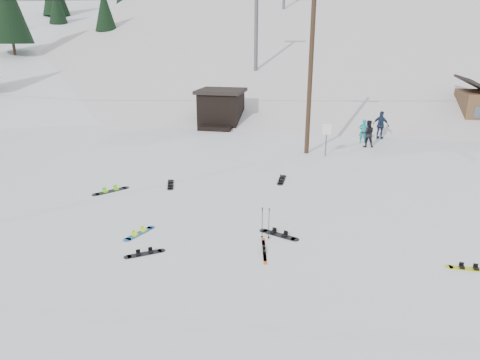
# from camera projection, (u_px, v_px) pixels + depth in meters

# --- Properties ---
(ground) EXTENTS (200.00, 200.00, 0.00)m
(ground) POSITION_uv_depth(u_px,v_px,m) (204.00, 268.00, 12.57)
(ground) COLOR white
(ground) RESTS_ON ground
(ski_slope) EXTENTS (60.00, 85.24, 65.97)m
(ski_slope) POSITION_uv_depth(u_px,v_px,m) (308.00, 161.00, 67.32)
(ski_slope) COLOR silver
(ski_slope) RESTS_ON ground
(ridge_left) EXTENTS (47.54, 95.03, 58.38)m
(ridge_left) POSITION_uv_depth(u_px,v_px,m) (77.00, 153.00, 67.84)
(ridge_left) COLOR white
(ridge_left) RESTS_ON ground
(treeline_left) EXTENTS (20.00, 64.00, 10.00)m
(treeline_left) POSITION_uv_depth(u_px,v_px,m) (46.00, 89.00, 56.54)
(treeline_left) COLOR black
(treeline_left) RESTS_ON ground
(treeline_crest) EXTENTS (50.00, 6.00, 10.00)m
(treeline_crest) POSITION_uv_depth(u_px,v_px,m) (320.00, 69.00, 92.24)
(treeline_crest) COLOR black
(treeline_crest) RESTS_ON ski_slope
(utility_pole) EXTENTS (2.00, 0.26, 9.00)m
(utility_pole) POSITION_uv_depth(u_px,v_px,m) (310.00, 71.00, 23.65)
(utility_pole) COLOR #3A2819
(utility_pole) RESTS_ON ground
(trail_sign) EXTENTS (0.50, 0.09, 1.85)m
(trail_sign) POSITION_uv_depth(u_px,v_px,m) (327.00, 134.00, 24.11)
(trail_sign) COLOR #595B60
(trail_sign) RESTS_ON ground
(lift_hut) EXTENTS (3.40, 4.10, 2.75)m
(lift_hut) POSITION_uv_depth(u_px,v_px,m) (221.00, 108.00, 32.55)
(lift_hut) COLOR black
(lift_hut) RESTS_ON ground
(lift_tower_near) EXTENTS (2.20, 0.36, 8.00)m
(lift_tower_near) POSITION_uv_depth(u_px,v_px,m) (256.00, 21.00, 38.68)
(lift_tower_near) COLOR #595B60
(lift_tower_near) RESTS_ON ski_slope
(hero_snowboard) EXTENTS (0.65, 1.35, 0.10)m
(hero_snowboard) POSITION_uv_depth(u_px,v_px,m) (139.00, 233.00, 14.77)
(hero_snowboard) COLOR #1A64AE
(hero_snowboard) RESTS_ON ground
(hero_skis) EXTENTS (0.46, 1.73, 0.09)m
(hero_skis) POSITION_uv_depth(u_px,v_px,m) (264.00, 250.00, 13.59)
(hero_skis) COLOR #C54E14
(hero_skis) RESTS_ON ground
(ski_poles) EXTENTS (0.31, 0.08, 1.12)m
(ski_poles) POSITION_uv_depth(u_px,v_px,m) (266.00, 223.00, 14.25)
(ski_poles) COLOR black
(ski_poles) RESTS_ON ground
(board_scatter_a) EXTENTS (1.10, 0.86, 0.09)m
(board_scatter_a) POSITION_uv_depth(u_px,v_px,m) (145.00, 253.00, 13.39)
(board_scatter_a) COLOR black
(board_scatter_a) RESTS_ON ground
(board_scatter_b) EXTENTS (0.69, 1.42, 0.10)m
(board_scatter_b) POSITION_uv_depth(u_px,v_px,m) (171.00, 184.00, 19.66)
(board_scatter_b) COLOR black
(board_scatter_b) RESTS_ON ground
(board_scatter_c) EXTENTS (1.16, 1.42, 0.12)m
(board_scatter_c) POSITION_uv_depth(u_px,v_px,m) (111.00, 191.00, 18.84)
(board_scatter_c) COLOR black
(board_scatter_c) RESTS_ON ground
(board_scatter_d) EXTENTS (1.43, 0.74, 0.11)m
(board_scatter_d) POSITION_uv_depth(u_px,v_px,m) (279.00, 234.00, 14.66)
(board_scatter_d) COLOR black
(board_scatter_d) RESTS_ON ground
(board_scatter_e) EXTENTS (1.31, 0.26, 0.09)m
(board_scatter_e) POSITION_uv_depth(u_px,v_px,m) (469.00, 268.00, 12.51)
(board_scatter_e) COLOR yellow
(board_scatter_e) RESTS_ON ground
(board_scatter_f) EXTENTS (0.30, 1.57, 0.11)m
(board_scatter_f) POSITION_uv_depth(u_px,v_px,m) (282.00, 180.00, 20.30)
(board_scatter_f) COLOR black
(board_scatter_f) RESTS_ON ground
(skier_teal) EXTENTS (0.57, 0.39, 1.52)m
(skier_teal) POSITION_uv_depth(u_px,v_px,m) (363.00, 131.00, 27.28)
(skier_teal) COLOR #0D8B89
(skier_teal) RESTS_ON ground
(skier_dark) EXTENTS (0.86, 0.69, 1.66)m
(skier_dark) POSITION_uv_depth(u_px,v_px,m) (368.00, 134.00, 26.28)
(skier_dark) COLOR black
(skier_dark) RESTS_ON ground
(skier_navy) EXTENTS (1.17, 0.90, 1.85)m
(skier_navy) POSITION_uv_depth(u_px,v_px,m) (381.00, 125.00, 28.37)
(skier_navy) COLOR #1A2843
(skier_navy) RESTS_ON ground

